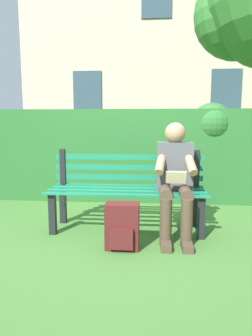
{
  "coord_description": "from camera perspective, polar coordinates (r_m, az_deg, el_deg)",
  "views": [
    {
      "loc": [
        -0.28,
        3.28,
        1.19
      ],
      "look_at": [
        0.0,
        0.1,
        0.72
      ],
      "focal_mm": 32.51,
      "sensor_mm": 36.0,
      "label": 1
    }
  ],
  "objects": [
    {
      "name": "ground",
      "position": [
        3.5,
        0.15,
        -11.53
      ],
      "size": [
        60.0,
        60.0,
        0.0
      ],
      "primitive_type": "plane",
      "color": "#3D6B2D"
    },
    {
      "name": "park_bench",
      "position": [
        3.45,
        0.27,
        -3.88
      ],
      "size": [
        1.73,
        0.55,
        0.89
      ],
      "color": "black",
      "rests_on": "ground"
    },
    {
      "name": "person_seated",
      "position": [
        3.23,
        9.16,
        -1.51
      ],
      "size": [
        0.44,
        0.73,
        1.2
      ],
      "color": "#4C4C51",
      "rests_on": "ground"
    },
    {
      "name": "hedge_backdrop",
      "position": [
        4.86,
        -3.54,
        2.94
      ],
      "size": [
        5.42,
        0.75,
        1.5
      ],
      "color": "#265B28",
      "rests_on": "ground"
    },
    {
      "name": "building_facade",
      "position": [
        11.46,
        5.61,
        22.21
      ],
      "size": [
        8.5,
        2.99,
        7.89
      ],
      "color": "#BCAD93",
      "rests_on": "ground"
    },
    {
      "name": "backpack",
      "position": [
        2.95,
        -0.7,
        -10.91
      ],
      "size": [
        0.32,
        0.26,
        0.44
      ],
      "color": "#4C1919",
      "rests_on": "ground"
    }
  ]
}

